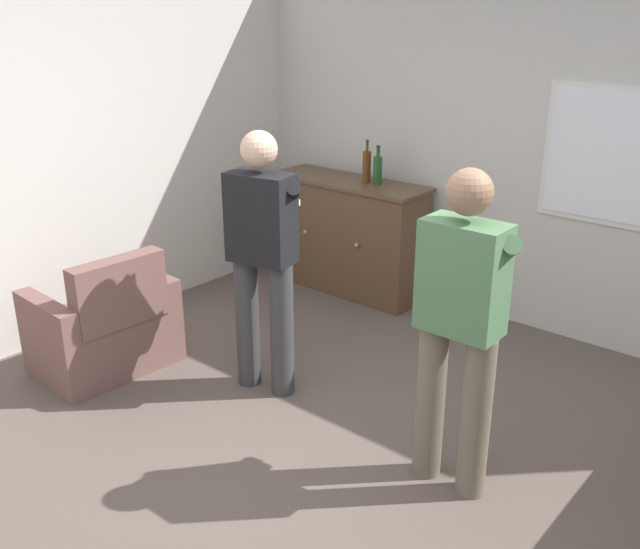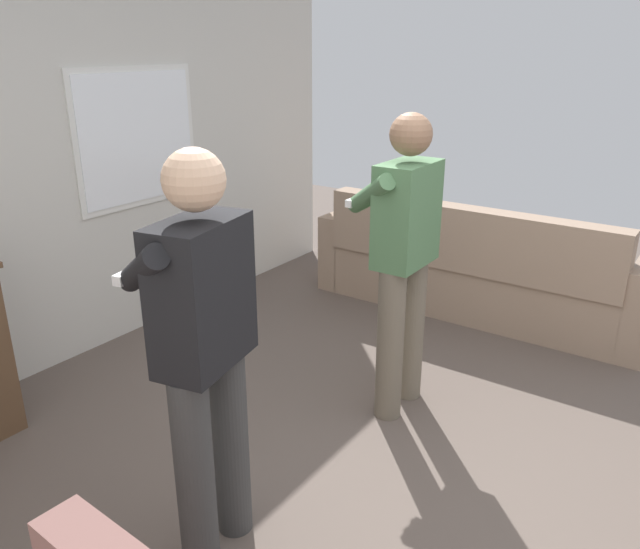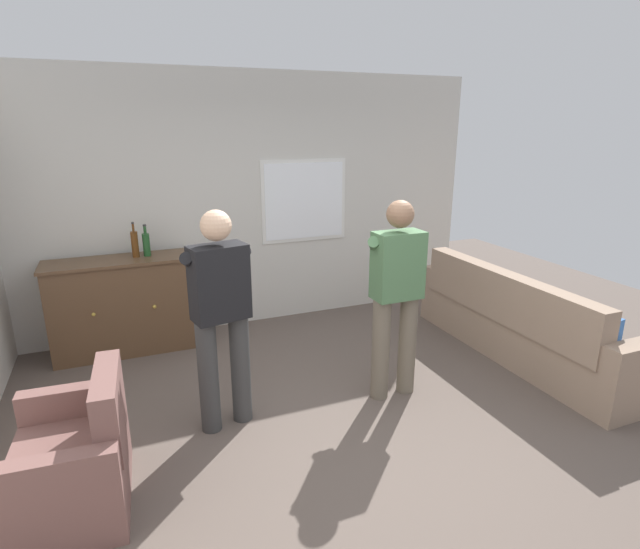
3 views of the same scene
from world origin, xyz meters
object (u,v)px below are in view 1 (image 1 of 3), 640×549
Objects in this scene: bottle_wine_green at (378,169)px; person_standing_right at (461,319)px; bottle_liquor_amber at (367,166)px; person_standing_left at (263,252)px; armchair at (106,329)px; sideboard_cabinet at (347,235)px.

bottle_wine_green is 2.56m from person_standing_right.
bottle_wine_green is at bearing 2.33° from bottle_liquor_amber.
bottle_liquor_amber is 0.21× the size of person_standing_left.
person_standing_left is 1.42m from person_standing_right.
armchair is 2.43m from bottle_liquor_amber.
bottle_liquor_amber is at bearing 76.76° from armchair.
bottle_liquor_amber reaches higher than armchair.
armchair is 2.46m from bottle_wine_green.
person_standing_right reaches higher than sideboard_cabinet.
bottle_wine_green is at bearing 134.88° from person_standing_right.
sideboard_cabinet is at bearing -169.53° from bottle_liquor_amber.
armchair is 0.54× the size of person_standing_left.
bottle_wine_green is (0.27, 0.03, 0.61)m from sideboard_cabinet.
armchair is at bearing -170.14° from person_standing_right.
bottle_wine_green reaches higher than sideboard_cabinet.
sideboard_cabinet is 0.64m from bottle_liquor_amber.
armchair is 2.88× the size of bottle_wine_green.
bottle_liquor_amber reaches higher than bottle_wine_green.
sideboard_cabinet is at bearing 111.23° from person_standing_left.
bottle_wine_green is 1.77m from person_standing_left.
person_standing_left is (0.49, -1.72, -0.17)m from bottle_liquor_amber.
person_standing_left is at bearing -77.46° from bottle_wine_green.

